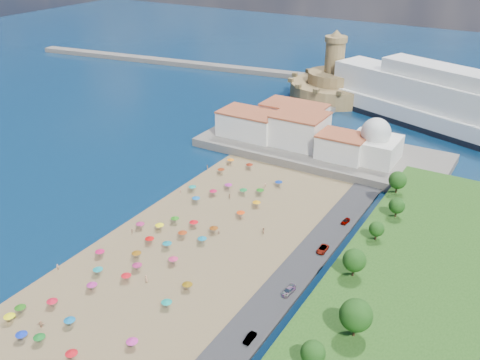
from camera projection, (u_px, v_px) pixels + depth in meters
The scene contains 12 objects.
ground at pixel (180, 238), 144.73m from camera, with size 700.00×700.00×0.00m, color #071938.
terrace at pixel (321, 150), 195.76m from camera, with size 90.00×36.00×3.00m, color #59544C.
jetty at pixel (306, 114), 232.98m from camera, with size 18.00×70.00×2.40m, color #59544C.
breakwater at pixel (185, 64), 312.63m from camera, with size 200.00×7.00×2.60m, color #59544C.
waterfront_buildings at pixel (290, 127), 199.44m from camera, with size 57.00×29.00×11.00m.
domed_building at pixel (375, 143), 181.74m from camera, with size 16.00×16.00×15.00m.
fortress at pixel (333, 85), 253.70m from camera, with size 40.00×40.00×32.40m.
cruise_ship at pixel (456, 111), 212.11m from camera, with size 140.82×67.68×31.02m.
beach_parasols at pixel (148, 252), 134.72m from camera, with size 33.09×114.00×2.20m.
beachgoers at pixel (169, 241), 141.43m from camera, with size 37.28×99.23×1.87m.
parked_cars at pixel (292, 286), 123.67m from camera, with size 2.24×75.19×1.34m.
hillside_trees at pixel (346, 283), 110.62m from camera, with size 15.80×109.96×8.16m.
Camera 1 is at (76.83, -97.32, 77.99)m, focal length 40.00 mm.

